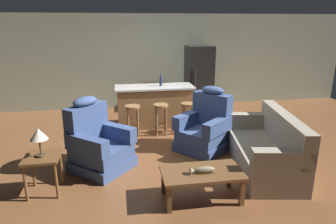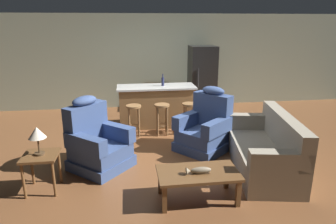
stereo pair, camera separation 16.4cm
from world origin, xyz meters
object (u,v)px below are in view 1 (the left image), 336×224
Objects in this scene: recliner_near_island at (205,128)px; refrigerator at (199,78)px; table_lamp at (39,135)px; fish_figurine at (202,170)px; bottle_tall_green at (161,81)px; kitchen_island at (155,106)px; bar_stool_middle at (161,114)px; end_table at (43,163)px; bar_stool_right at (188,112)px; coffee_table at (202,175)px; recliner_near_lamp at (98,144)px; couch at (267,149)px; bar_stool_left at (133,115)px.

refrigerator is at bearing -143.28° from recliner_near_island.
refrigerator is (3.31, 3.86, 0.01)m from table_lamp.
fish_figurine is 1.22× the size of bottle_tall_green.
bar_stool_middle is at bearing -85.05° from kitchen_island.
end_table is at bearing -18.09° from recliner_near_island.
refrigerator is at bearing 68.35° from bar_stool_right.
recliner_near_lamp is at bearing 140.25° from coffee_table.
couch is 2.96m from bottle_tall_green.
kitchen_island is at bearing 48.88° from bar_stool_left.
bar_stool_left is 1.11m from bottle_tall_green.
recliner_near_lamp is at bearing 42.15° from table_lamp.
recliner_near_lamp reaches higher than couch.
bar_stool_left reaches higher than coffee_table.
bottle_tall_green is (0.15, 0.01, 0.58)m from kitchen_island.
end_table is 2.84m from bar_stool_middle.
recliner_near_island is 0.91m from bar_stool_right.
bar_stool_middle is at bearing 45.83° from end_table.
recliner_near_island is 1.16m from bar_stool_middle.
bottle_tall_green is at bearing 2.88° from kitchen_island.
bar_stool_left is (-0.78, 2.62, 0.01)m from fish_figurine.
recliner_near_island reaches higher than bar_stool_middle.
bar_stool_left is at bearing -136.61° from refrigerator.
end_table is 2.01× the size of bottle_tall_green.
couch is (1.31, 0.71, -0.02)m from coffee_table.
bar_stool_right is at bearing -123.24° from recliner_near_island.
recliner_near_island reaches higher than table_lamp.
couch is 2.97× the size of bar_stool_left.
fish_figurine is at bearing -85.89° from kitchen_island.
table_lamp is 3.31m from bar_stool_right.
bar_stool_right is 0.39× the size of refrigerator.
end_table is at bearing -95.94° from recliner_near_lamp.
bar_stool_right is (0.43, 2.62, 0.01)m from fish_figurine.
refrigerator reaches higher than couch.
recliner_near_lamp is 2.14× the size of end_table.
fish_figurine is 0.28× the size of recliner_near_lamp.
bar_stool_right is (0.66, -0.63, -0.01)m from kitchen_island.
end_table is (-2.70, -1.13, 0.04)m from recliner_near_island.
end_table is (-0.72, -0.66, 0.04)m from recliner_near_lamp.
bar_stool_left is at bearing 106.00° from recliner_near_lamp.
bar_stool_left is 2.44× the size of bottle_tall_green.
bar_stool_right is (0.42, 2.57, 0.11)m from coffee_table.
recliner_near_island reaches higher than bar_stool_left.
end_table is 0.82× the size of bar_stool_left.
table_lamp is at bearing -96.42° from recliner_near_lamp.
fish_figurine is 1.80m from recliner_near_island.
fish_figurine is 3.31m from bottle_tall_green.
coffee_table is 2.23m from end_table.
recliner_near_lamp is 1.00× the size of recliner_near_island.
bar_stool_left is 1.00× the size of bar_stool_middle.
refrigerator is at bearing 43.39° from bar_stool_left.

